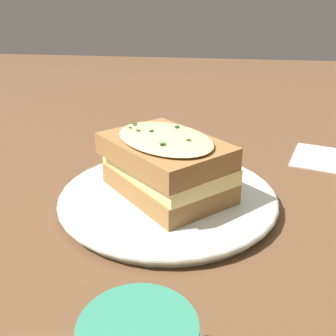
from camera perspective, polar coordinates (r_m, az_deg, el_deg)
ground_plane at (r=0.48m, az=2.91°, el=-5.69°), size 2.40×2.40×0.00m
dinner_plate at (r=0.49m, az=-0.00°, el=-4.20°), size 0.27×0.27×0.02m
sandwich at (r=0.47m, az=-0.15°, el=0.55°), size 0.18×0.18×0.08m
napkin at (r=0.67m, az=23.17°, el=1.15°), size 0.15×0.14×0.00m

